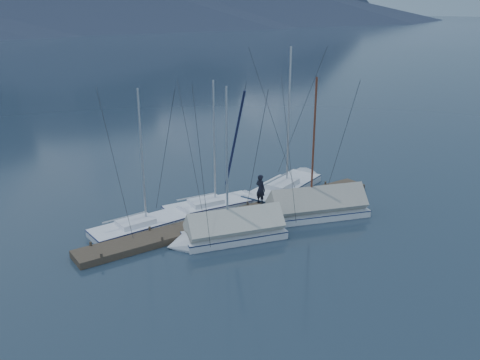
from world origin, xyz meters
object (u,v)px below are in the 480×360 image
Objects in this scene: sailboat_open_mid at (222,204)px; sailboat_open_right at (291,185)px; sailboat_covered_far at (225,233)px; person at (261,189)px; sailboat_covered_near at (308,210)px; sailboat_open_left at (154,223)px.

sailboat_open_right is (5.33, 0.22, 0.03)m from sailboat_open_mid.
person is at bearing 30.57° from sailboat_covered_far.
person is at bearing -154.53° from sailboat_open_right.
sailboat_open_mid is 2.46m from person.
sailboat_covered_near is at bearing -1.33° from sailboat_covered_far.
sailboat_covered_far reaches higher than sailboat_open_left.
person is at bearing 120.91° from sailboat_covered_near.
sailboat_covered_far is (-7.62, -4.07, 0.24)m from sailboat_open_right.
sailboat_covered_far is at bearing -59.43° from sailboat_open_left.
sailboat_open_left is 0.96× the size of sailboat_covered_far.
sailboat_open_right reaches higher than sailboat_covered_far.
sailboat_open_left is 1.00× the size of sailboat_open_mid.
sailboat_covered_near reaches higher than sailboat_covered_far.
sailboat_open_right is at bearing 28.12° from sailboat_covered_far.
sailboat_open_left is 4.19m from sailboat_covered_far.
sailboat_open_left is at bearing 120.57° from sailboat_covered_far.
sailboat_open_left is 0.83× the size of sailboat_open_right.
sailboat_open_left is 4.42m from sailboat_open_mid.
sailboat_covered_near is at bearing -52.76° from sailboat_open_mid.
sailboat_open_mid is (4.41, 0.25, 0.00)m from sailboat_open_left.
person is (1.58, -1.57, 1.05)m from sailboat_open_mid.
sailboat_open_left is at bearing 65.37° from person.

